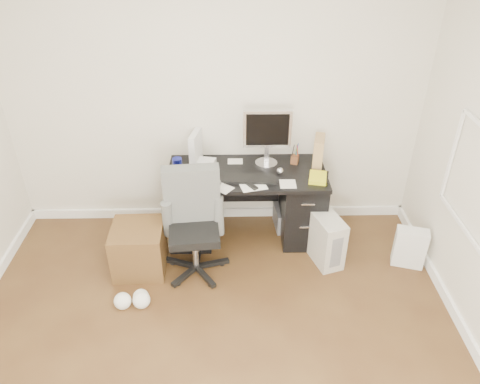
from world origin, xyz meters
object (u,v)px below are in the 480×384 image
object	(u,v)px
keyboard	(250,179)
pc_tower	(324,237)
desk	(247,202)
lcd_monitor	(267,138)
office_chair	(194,227)
wicker_basket	(139,249)

from	to	relation	value
keyboard	pc_tower	xyz separation A→B (m)	(0.69, -0.21, -0.52)
desk	lcd_monitor	distance (m)	0.68
lcd_monitor	keyboard	xyz separation A→B (m)	(-0.17, -0.29, -0.27)
office_chair	pc_tower	xyz separation A→B (m)	(1.20, 0.17, -0.26)
wicker_basket	lcd_monitor	bearing A→B (deg)	27.82
pc_tower	wicker_basket	distance (m)	1.72
pc_tower	wicker_basket	world-z (taller)	pc_tower
lcd_monitor	desk	bearing A→B (deg)	-143.40
desk	wicker_basket	bearing A→B (deg)	-153.98
keyboard	wicker_basket	world-z (taller)	keyboard
desk	pc_tower	distance (m)	0.82
wicker_basket	office_chair	bearing A→B (deg)	-4.48
desk	lcd_monitor	xyz separation A→B (m)	(0.19, 0.14, 0.64)
office_chair	lcd_monitor	bearing A→B (deg)	39.35
pc_tower	office_chair	bearing A→B (deg)	169.89
lcd_monitor	pc_tower	bearing A→B (deg)	-43.35
desk	pc_tower	xyz separation A→B (m)	(0.72, -0.36, -0.16)
desk	keyboard	bearing A→B (deg)	-80.44
desk	keyboard	distance (m)	0.40
lcd_monitor	office_chair	bearing A→B (deg)	-134.89
keyboard	wicker_basket	xyz separation A→B (m)	(-1.03, -0.34, -0.53)
keyboard	desk	bearing A→B (deg)	102.56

